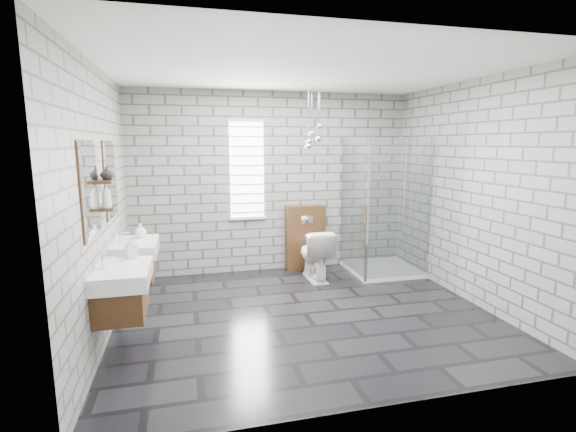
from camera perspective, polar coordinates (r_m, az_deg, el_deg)
name	(u,v)px	position (r m, az deg, el deg)	size (l,w,h in m)	color
floor	(305,314)	(4.96, 2.38, -13.28)	(4.20, 3.60, 0.02)	black
ceiling	(307,69)	(4.62, 2.64, 19.46)	(4.20, 3.60, 0.02)	white
wall_back	(273,183)	(6.34, -2.06, 4.55)	(4.20, 0.02, 2.70)	gray
wall_front	(380,231)	(2.93, 12.43, -2.01)	(4.20, 0.02, 2.70)	gray
wall_left	(100,204)	(4.50, -24.30, 1.46)	(0.02, 3.60, 2.70)	gray
wall_right	(472,193)	(5.56, 23.89, 2.95)	(0.02, 3.60, 2.70)	gray
vanity_left	(118,277)	(4.07, -22.22, -7.78)	(0.47, 0.70, 1.57)	#492C16
vanity_right	(132,249)	(5.06, -20.55, -4.29)	(0.47, 0.70, 1.57)	#492C16
shelf_lower	(108,208)	(4.44, -23.37, 1.03)	(0.14, 0.30, 0.03)	#492C16
shelf_upper	(106,181)	(4.41, -23.60, 4.37)	(0.14, 0.30, 0.03)	#492C16
window	(247,170)	(6.23, -5.65, 6.26)	(0.56, 0.05, 1.48)	white
cistern_panel	(305,237)	(6.49, 2.35, -2.94)	(0.60, 0.20, 1.00)	#492C16
flush_plate	(307,220)	(6.33, 2.63, -0.50)	(0.18, 0.01, 0.12)	silver
shower_enclosure	(380,241)	(6.38, 12.51, -3.37)	(1.00, 1.00, 2.03)	white
pendant_cluster	(313,136)	(6.02, 3.44, 10.82)	(0.29, 0.24, 0.84)	silver
toilet	(315,254)	(6.04, 3.71, -5.23)	(0.41, 0.72, 0.74)	white
soap_bottle_a	(131,247)	(4.30, -20.64, -4.02)	(0.10, 0.10, 0.21)	#B2B2B2
soap_bottle_b	(140,231)	(5.17, -19.53, -1.90)	(0.13, 0.13, 0.17)	#B2B2B2
soap_bottle_c	(106,196)	(4.31, -23.59, 2.50)	(0.09, 0.09, 0.23)	#B2B2B2
vase	(107,173)	(4.40, -23.54, 5.39)	(0.12, 0.12, 0.13)	#B2B2B2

